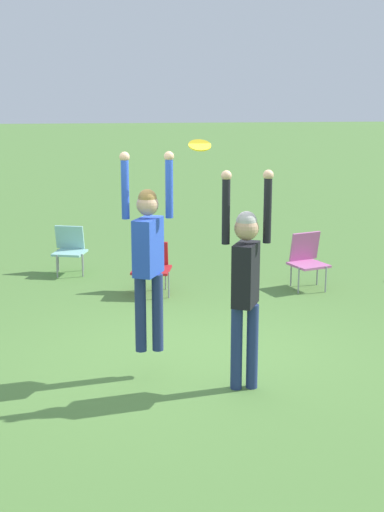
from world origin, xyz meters
The scene contains 7 objects.
ground_plane centered at (0.00, 0.00, 0.00)m, with size 120.00×120.00×0.00m, color #56843D.
person_jumping centered at (-0.48, -0.33, 1.42)m, with size 0.56×0.45×2.13m.
person_defending centered at (0.46, -0.80, 1.22)m, with size 0.52×0.42×2.27m.
frisbee centered at (0.04, -0.45, 2.48)m, with size 0.23×0.21×0.11m.
camping_chair_1 centered at (-1.47, 4.30, 0.45)m, with size 0.61×0.66×0.79m.
camping_chair_2 centered at (2.22, 2.87, 0.49)m, with size 0.64×0.69×0.86m.
camping_chair_4 centered at (-0.21, 2.91, 0.45)m, with size 0.67×0.71×0.77m.
Camera 1 is at (-1.00, -7.57, 3.02)m, focal length 50.00 mm.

